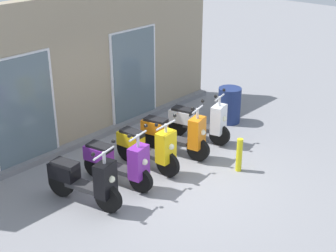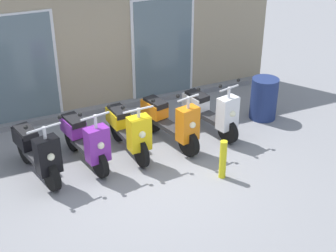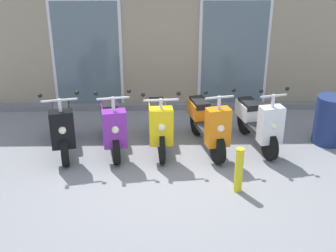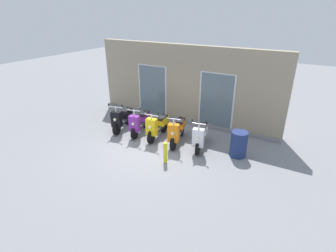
% 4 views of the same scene
% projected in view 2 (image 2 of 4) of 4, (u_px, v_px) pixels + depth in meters
% --- Properties ---
extents(ground_plane, '(40.00, 40.00, 0.00)m').
position_uv_depth(ground_plane, '(148.00, 174.00, 8.38)').
color(ground_plane, gray).
extents(storefront_facade, '(8.30, 0.50, 3.25)m').
position_uv_depth(storefront_facade, '(92.00, 38.00, 9.96)').
color(storefront_facade, gray).
rests_on(storefront_facade, ground_plane).
extents(scooter_black, '(0.71, 1.55, 1.26)m').
position_uv_depth(scooter_black, '(37.00, 152.00, 8.11)').
color(scooter_black, black).
rests_on(scooter_black, ground_plane).
extents(scooter_purple, '(0.65, 1.54, 1.27)m').
position_uv_depth(scooter_purple, '(85.00, 139.00, 8.46)').
color(scooter_purple, black).
rests_on(scooter_purple, ground_plane).
extents(scooter_yellow, '(0.63, 1.58, 1.22)m').
position_uv_depth(scooter_yellow, '(128.00, 129.00, 8.75)').
color(scooter_yellow, black).
rests_on(scooter_yellow, ground_plane).
extents(scooter_orange, '(0.69, 1.62, 1.27)m').
position_uv_depth(scooter_orange, '(171.00, 121.00, 9.08)').
color(scooter_orange, black).
rests_on(scooter_orange, ground_plane).
extents(scooter_white, '(0.66, 1.51, 1.25)m').
position_uv_depth(scooter_white, '(211.00, 111.00, 9.46)').
color(scooter_white, black).
rests_on(scooter_white, ground_plane).
extents(curb_bollard, '(0.12, 0.12, 0.70)m').
position_uv_depth(curb_bollard, '(223.00, 159.00, 8.13)').
color(curb_bollard, yellow).
rests_on(curb_bollard, ground_plane).
extents(trash_bin, '(0.55, 0.55, 0.88)m').
position_uv_depth(trash_bin, '(264.00, 99.00, 10.05)').
color(trash_bin, navy).
rests_on(trash_bin, ground_plane).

